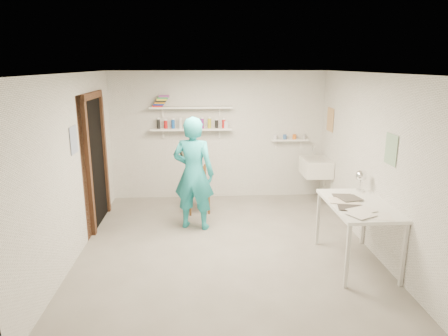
{
  "coord_description": "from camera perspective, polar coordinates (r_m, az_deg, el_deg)",
  "views": [
    {
      "loc": [
        -0.33,
        -5.19,
        2.5
      ],
      "look_at": [
        0.0,
        0.4,
        1.05
      ],
      "focal_mm": 32.0,
      "sensor_mm": 36.0,
      "label": 1
    }
  ],
  "objects": [
    {
      "name": "floor",
      "position": [
        5.77,
        0.24,
        -11.25
      ],
      "size": [
        4.0,
        4.5,
        0.02
      ],
      "primitive_type": "cube",
      "color": "slate",
      "rests_on": "ground"
    },
    {
      "name": "ceiling",
      "position": [
        5.2,
        0.27,
        13.53
      ],
      "size": [
        4.0,
        4.5,
        0.02
      ],
      "primitive_type": "cube",
      "color": "silver",
      "rests_on": "wall_back"
    },
    {
      "name": "wall_back",
      "position": [
        7.57,
        -0.84,
        4.64
      ],
      "size": [
        4.0,
        0.02,
        2.4
      ],
      "primitive_type": "cube",
      "color": "silver",
      "rests_on": "ground"
    },
    {
      "name": "wall_front",
      "position": [
        3.22,
        2.87,
        -9.34
      ],
      "size": [
        4.0,
        0.02,
        2.4
      ],
      "primitive_type": "cube",
      "color": "silver",
      "rests_on": "ground"
    },
    {
      "name": "wall_left",
      "position": [
        5.6,
        -20.72,
        0.15
      ],
      "size": [
        0.02,
        4.5,
        2.4
      ],
      "primitive_type": "cube",
      "color": "silver",
      "rests_on": "ground"
    },
    {
      "name": "wall_right",
      "position": [
        5.84,
        20.35,
        0.74
      ],
      "size": [
        0.02,
        4.5,
        2.4
      ],
      "primitive_type": "cube",
      "color": "silver",
      "rests_on": "ground"
    },
    {
      "name": "doorway_recess",
      "position": [
        6.63,
        -17.8,
        0.73
      ],
      "size": [
        0.02,
        0.9,
        2.0
      ],
      "primitive_type": "cube",
      "color": "black",
      "rests_on": "wall_left"
    },
    {
      "name": "corridor_box",
      "position": [
        6.83,
        -23.61,
        1.03
      ],
      "size": [
        1.4,
        1.5,
        2.1
      ],
      "primitive_type": "cube",
      "color": "brown",
      "rests_on": "ground"
    },
    {
      "name": "door_lintel",
      "position": [
        6.46,
        -18.35,
        9.81
      ],
      "size": [
        0.06,
        1.05,
        0.1
      ],
      "primitive_type": "cube",
      "color": "brown",
      "rests_on": "wall_left"
    },
    {
      "name": "door_jamb_near",
      "position": [
        6.15,
        -18.73,
        -0.38
      ],
      "size": [
        0.06,
        0.1,
        2.0
      ],
      "primitive_type": "cube",
      "color": "brown",
      "rests_on": "ground"
    },
    {
      "name": "door_jamb_far",
      "position": [
        7.09,
        -16.68,
        1.7
      ],
      "size": [
        0.06,
        0.1,
        2.0
      ],
      "primitive_type": "cube",
      "color": "brown",
      "rests_on": "ground"
    },
    {
      "name": "shelf_lower",
      "position": [
        7.41,
        -4.69,
        5.55
      ],
      "size": [
        1.5,
        0.22,
        0.03
      ],
      "primitive_type": "cube",
      "color": "white",
      "rests_on": "wall_back"
    },
    {
      "name": "shelf_upper",
      "position": [
        7.36,
        -4.75,
        8.63
      ],
      "size": [
        1.5,
        0.22,
        0.03
      ],
      "primitive_type": "cube",
      "color": "white",
      "rests_on": "wall_back"
    },
    {
      "name": "ledge_shelf",
      "position": [
        7.67,
        9.34,
        3.98
      ],
      "size": [
        0.7,
        0.14,
        0.03
      ],
      "primitive_type": "cube",
      "color": "white",
      "rests_on": "wall_back"
    },
    {
      "name": "poster_left",
      "position": [
        5.57,
        -20.67,
        3.77
      ],
      "size": [
        0.01,
        0.28,
        0.36
      ],
      "primitive_type": "cube",
      "color": "#334C7F",
      "rests_on": "wall_left"
    },
    {
      "name": "poster_right_a",
      "position": [
        7.42,
        14.94,
        6.69
      ],
      "size": [
        0.01,
        0.34,
        0.42
      ],
      "primitive_type": "cube",
      "color": "#995933",
      "rests_on": "wall_right"
    },
    {
      "name": "poster_right_b",
      "position": [
        5.28,
        22.75,
        2.46
      ],
      "size": [
        0.01,
        0.3,
        0.38
      ],
      "primitive_type": "cube",
      "color": "#3F724C",
      "rests_on": "wall_right"
    },
    {
      "name": "belfast_sink",
      "position": [
        7.42,
        13.0,
        0.11
      ],
      "size": [
        0.48,
        0.6,
        0.3
      ],
      "primitive_type": "cube",
      "color": "white",
      "rests_on": "wall_right"
    },
    {
      "name": "man",
      "position": [
        6.14,
        -4.36,
        -0.82
      ],
      "size": [
        0.73,
        0.58,
        1.76
      ],
      "primitive_type": "imported",
      "rotation": [
        0.0,
        0.0,
        2.87
      ],
      "color": "teal",
      "rests_on": "ground"
    },
    {
      "name": "wall_clock",
      "position": [
        6.27,
        -4.92,
        2.27
      ],
      "size": [
        0.31,
        0.12,
        0.32
      ],
      "primitive_type": "cylinder",
      "rotation": [
        1.57,
        0.0,
        -0.27
      ],
      "color": "#C6AE87",
      "rests_on": "man"
    },
    {
      "name": "wooden_chair",
      "position": [
        6.93,
        -3.76,
        -3.05
      ],
      "size": [
        0.45,
        0.43,
        0.82
      ],
      "primitive_type": "cube",
      "rotation": [
        0.0,
        0.0,
        0.19
      ],
      "color": "brown",
      "rests_on": "ground"
    },
    {
      "name": "work_table",
      "position": [
        5.43,
        18.41,
        -8.89
      ],
      "size": [
        0.74,
        1.23,
        0.82
      ],
      "primitive_type": "cube",
      "color": "white",
      "rests_on": "ground"
    },
    {
      "name": "desk_lamp",
      "position": [
        5.74,
        19.01,
        -1.03
      ],
      "size": [
        0.15,
        0.15,
        0.15
      ],
      "primitive_type": "sphere",
      "color": "silver",
      "rests_on": "work_table"
    },
    {
      "name": "spray_cans",
      "position": [
        7.39,
        -4.7,
        6.32
      ],
      "size": [
        1.32,
        0.06,
        0.17
      ],
      "color": "black",
      "rests_on": "shelf_lower"
    },
    {
      "name": "book_stack",
      "position": [
        7.38,
        -9.02,
        9.4
      ],
      "size": [
        0.3,
        0.14,
        0.2
      ],
      "color": "red",
      "rests_on": "shelf_upper"
    },
    {
      "name": "ledge_pots",
      "position": [
        7.66,
        9.35,
        4.42
      ],
      "size": [
        0.48,
        0.07,
        0.09
      ],
      "color": "silver",
      "rests_on": "ledge_shelf"
    },
    {
      "name": "papers",
      "position": [
        5.29,
        18.78,
        -4.66
      ],
      "size": [
        0.3,
        0.22,
        0.03
      ],
      "color": "silver",
      "rests_on": "work_table"
    }
  ]
}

